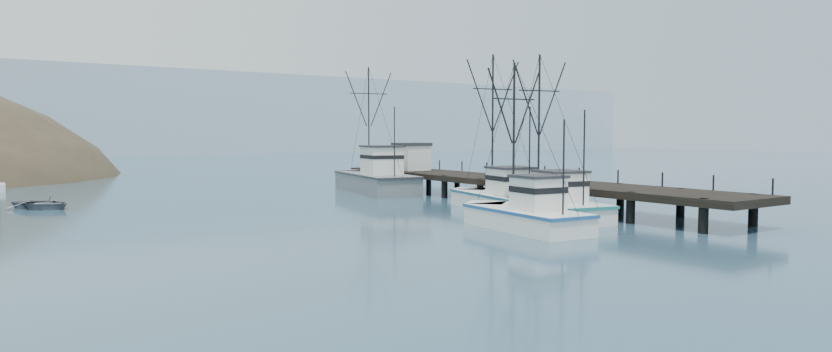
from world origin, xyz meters
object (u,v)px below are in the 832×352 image
(pier, at_px, (504,181))
(pickup_truck, at_px, (405,162))
(work_vessel, at_px, (374,180))
(motorboat, at_px, (43,209))
(pier_shed, at_px, (412,156))
(trawler_far, at_px, (499,199))
(trawler_mid, at_px, (522,215))
(trawler_near, at_px, (547,206))

(pier, bearing_deg, pickup_truck, 91.04)
(work_vessel, distance_m, pickup_truck, 5.02)
(motorboat, bearing_deg, pier_shed, -35.61)
(trawler_far, height_order, pier_shed, trawler_far)
(pier, xyz_separation_m, trawler_mid, (-10.00, -13.04, -0.87))
(trawler_near, xyz_separation_m, motorboat, (-28.01, 25.17, -0.82))
(pier_shed, relative_size, motorboat, 0.62)
(pier, distance_m, work_vessel, 14.53)
(trawler_mid, relative_size, motorboat, 2.00)
(trawler_far, xyz_separation_m, pier_shed, (4.19, 18.48, 2.60))
(trawler_mid, bearing_deg, pier_shed, 70.11)
(pier, bearing_deg, trawler_far, -134.55)
(work_vessel, bearing_deg, pickup_truck, 18.11)
(trawler_mid, distance_m, trawler_far, 10.23)
(pickup_truck, xyz_separation_m, motorboat, (-32.79, -0.09, -2.80))
(trawler_near, bearing_deg, pickup_truck, 79.29)
(trawler_mid, distance_m, motorboat, 36.38)
(trawler_near, height_order, pier_shed, trawler_near)
(pier, height_order, motorboat, pier)
(pier, height_order, trawler_mid, trawler_mid)
(pickup_truck, bearing_deg, trawler_mid, 155.76)
(pier, bearing_deg, work_vessel, 109.33)
(motorboat, bearing_deg, pier, -58.26)
(pier, distance_m, trawler_mid, 16.46)
(trawler_mid, xyz_separation_m, pickup_truck, (9.72, 28.22, 1.98))
(pier, xyz_separation_m, pier_shed, (-0.21, 14.01, 1.73))
(trawler_near, xyz_separation_m, pier_shed, (4.84, 24.09, 2.60))
(pier_shed, bearing_deg, trawler_mid, -109.89)
(pier_shed, bearing_deg, work_vessel, -176.16)
(pier, xyz_separation_m, work_vessel, (-4.81, 13.70, -0.46))
(pier, relative_size, trawler_far, 3.65)
(trawler_mid, xyz_separation_m, trawler_far, (5.59, 8.56, 0.00))
(pier_shed, distance_m, motorboat, 33.04)
(trawler_mid, height_order, pier_shed, trawler_mid)
(trawler_mid, bearing_deg, trawler_far, 56.85)
(pier_shed, bearing_deg, pickup_truck, 93.14)
(pickup_truck, bearing_deg, work_vessel, 102.88)
(pickup_truck, height_order, motorboat, pickup_truck)
(trawler_far, distance_m, work_vessel, 18.19)
(trawler_near, relative_size, trawler_far, 0.95)
(pier, bearing_deg, pier_shed, 90.86)
(pier_shed, bearing_deg, motorboat, 178.12)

